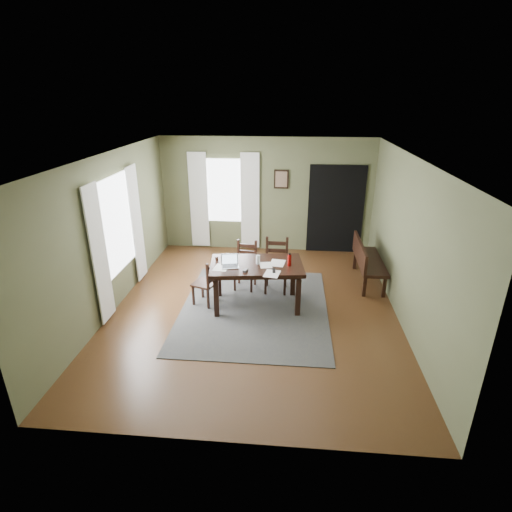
# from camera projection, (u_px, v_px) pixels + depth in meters

# --- Properties ---
(ground) EXTENTS (5.00, 6.00, 0.01)m
(ground) POSITION_uv_depth(u_px,v_px,m) (255.00, 308.00, 7.22)
(ground) COLOR #492C16
(room_shell) EXTENTS (5.02, 6.02, 2.71)m
(room_shell) POSITION_uv_depth(u_px,v_px,m) (254.00, 212.00, 6.53)
(room_shell) COLOR #555A3B
(room_shell) RESTS_ON ground
(rug) EXTENTS (2.60, 3.20, 0.01)m
(rug) POSITION_uv_depth(u_px,v_px,m) (255.00, 308.00, 7.21)
(rug) COLOR #3B3B3B
(rug) RESTS_ON ground
(dining_table) EXTENTS (1.72, 1.16, 0.81)m
(dining_table) POSITION_uv_depth(u_px,v_px,m) (257.00, 269.00, 7.05)
(dining_table) COLOR black
(dining_table) RESTS_ON rug
(chair_end) EXTENTS (0.49, 0.49, 0.88)m
(chair_end) POSITION_uv_depth(u_px,v_px,m) (207.00, 282.00, 7.21)
(chair_end) COLOR black
(chair_end) RESTS_ON rug
(chair_back_left) EXTENTS (0.46, 0.46, 0.94)m
(chair_back_left) POSITION_uv_depth(u_px,v_px,m) (246.00, 266.00, 7.83)
(chair_back_left) COLOR black
(chair_back_left) RESTS_ON rug
(chair_back_right) EXTENTS (0.46, 0.46, 1.04)m
(chair_back_right) POSITION_uv_depth(u_px,v_px,m) (276.00, 266.00, 7.72)
(chair_back_right) COLOR black
(chair_back_right) RESTS_ON rug
(bench) EXTENTS (0.49, 1.51, 0.85)m
(bench) POSITION_uv_depth(u_px,v_px,m) (366.00, 259.00, 8.05)
(bench) COLOR black
(bench) RESTS_ON ground
(laptop) EXTENTS (0.34, 0.29, 0.20)m
(laptop) POSITION_uv_depth(u_px,v_px,m) (230.00, 263.00, 6.91)
(laptop) COLOR #B7B7BC
(laptop) RESTS_ON dining_table
(computer_mouse) EXTENTS (0.09, 0.11, 0.03)m
(computer_mouse) POSITION_uv_depth(u_px,v_px,m) (245.00, 271.00, 6.72)
(computer_mouse) COLOR #3F3F42
(computer_mouse) RESTS_ON dining_table
(tv_remote) EXTENTS (0.07, 0.18, 0.02)m
(tv_remote) POSITION_uv_depth(u_px,v_px,m) (274.00, 270.00, 6.74)
(tv_remote) COLOR black
(tv_remote) RESTS_ON dining_table
(drinking_glass) EXTENTS (0.09, 0.09, 0.16)m
(drinking_glass) POSITION_uv_depth(u_px,v_px,m) (258.00, 260.00, 7.00)
(drinking_glass) COLOR silver
(drinking_glass) RESTS_ON dining_table
(water_bottle) EXTENTS (0.08, 0.08, 0.23)m
(water_bottle) POSITION_uv_depth(u_px,v_px,m) (289.00, 260.00, 6.91)
(water_bottle) COLOR #B1110D
(water_bottle) RESTS_ON dining_table
(paper_a) EXTENTS (0.27, 0.34, 0.00)m
(paper_a) POSITION_uv_depth(u_px,v_px,m) (221.00, 268.00, 6.87)
(paper_a) COLOR white
(paper_a) RESTS_ON dining_table
(paper_b) EXTENTS (0.29, 0.35, 0.00)m
(paper_b) POSITION_uv_depth(u_px,v_px,m) (272.00, 274.00, 6.64)
(paper_b) COLOR white
(paper_b) RESTS_ON dining_table
(paper_c) EXTENTS (0.25, 0.30, 0.00)m
(paper_c) POSITION_uv_depth(u_px,v_px,m) (266.00, 265.00, 6.96)
(paper_c) COLOR white
(paper_c) RESTS_ON dining_table
(paper_d) EXTENTS (0.29, 0.36, 0.00)m
(paper_d) POSITION_uv_depth(u_px,v_px,m) (277.00, 263.00, 7.05)
(paper_d) COLOR white
(paper_d) RESTS_ON dining_table
(window_left) EXTENTS (0.01, 1.30, 1.70)m
(window_left) POSITION_uv_depth(u_px,v_px,m) (117.00, 225.00, 7.05)
(window_left) COLOR white
(window_left) RESTS_ON ground
(window_back) EXTENTS (1.00, 0.01, 1.50)m
(window_back) POSITION_uv_depth(u_px,v_px,m) (224.00, 191.00, 9.48)
(window_back) COLOR white
(window_back) RESTS_ON ground
(curtain_left_near) EXTENTS (0.03, 0.48, 2.30)m
(curtain_left_near) POSITION_uv_depth(u_px,v_px,m) (99.00, 255.00, 6.39)
(curtain_left_near) COLOR silver
(curtain_left_near) RESTS_ON ground
(curtain_left_far) EXTENTS (0.03, 0.48, 2.30)m
(curtain_left_far) POSITION_uv_depth(u_px,v_px,m) (137.00, 224.00, 7.90)
(curtain_left_far) COLOR silver
(curtain_left_far) RESTS_ON ground
(curtain_back_left) EXTENTS (0.44, 0.03, 2.30)m
(curtain_back_left) POSITION_uv_depth(u_px,v_px,m) (199.00, 201.00, 9.60)
(curtain_back_left) COLOR silver
(curtain_back_left) RESTS_ON ground
(curtain_back_right) EXTENTS (0.44, 0.03, 2.30)m
(curtain_back_right) POSITION_uv_depth(u_px,v_px,m) (250.00, 202.00, 9.50)
(curtain_back_right) COLOR silver
(curtain_back_right) RESTS_ON ground
(framed_picture) EXTENTS (0.34, 0.03, 0.44)m
(framed_picture) POSITION_uv_depth(u_px,v_px,m) (281.00, 179.00, 9.25)
(framed_picture) COLOR black
(framed_picture) RESTS_ON ground
(doorway_back) EXTENTS (1.30, 0.03, 2.10)m
(doorway_back) POSITION_uv_depth(u_px,v_px,m) (336.00, 210.00, 9.41)
(doorway_back) COLOR black
(doorway_back) RESTS_ON ground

